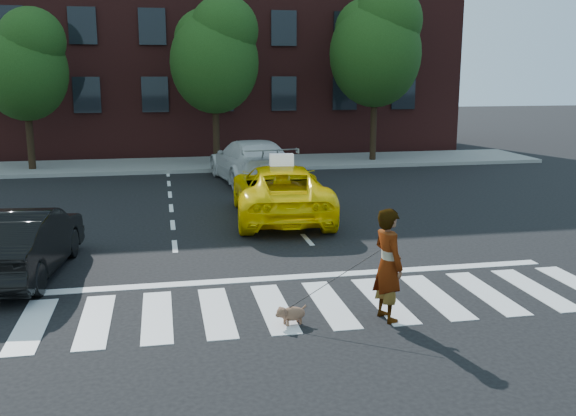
{
  "coord_description": "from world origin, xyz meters",
  "views": [
    {
      "loc": [
        -1.81,
        -10.39,
        4.04
      ],
      "look_at": [
        0.86,
        3.1,
        1.1
      ],
      "focal_mm": 40.0,
      "sensor_mm": 36.0,
      "label": 1
    }
  ],
  "objects_px": {
    "tree_mid": "(215,51)",
    "tree_right": "(377,42)",
    "taxi": "(280,191)",
    "tree_left": "(24,61)",
    "dog": "(290,314)",
    "black_sedan": "(21,242)",
    "white_suv": "(251,161)",
    "woman": "(388,265)"
  },
  "relations": [
    {
      "from": "tree_right",
      "to": "taxi",
      "type": "bearing_deg",
      "value": -121.35
    },
    {
      "from": "taxi",
      "to": "dog",
      "type": "distance_m",
      "value": 7.84
    },
    {
      "from": "tree_mid",
      "to": "tree_right",
      "type": "relative_size",
      "value": 0.92
    },
    {
      "from": "taxi",
      "to": "woman",
      "type": "distance_m",
      "value": 7.79
    },
    {
      "from": "tree_left",
      "to": "black_sedan",
      "type": "height_order",
      "value": "tree_left"
    },
    {
      "from": "tree_right",
      "to": "white_suv",
      "type": "height_order",
      "value": "tree_right"
    },
    {
      "from": "tree_mid",
      "to": "dog",
      "type": "distance_m",
      "value": 18.39
    },
    {
      "from": "black_sedan",
      "to": "dog",
      "type": "bearing_deg",
      "value": 149.42
    },
    {
      "from": "tree_left",
      "to": "taxi",
      "type": "distance_m",
      "value": 13.6
    },
    {
      "from": "tree_mid",
      "to": "tree_right",
      "type": "distance_m",
      "value": 7.01
    },
    {
      "from": "tree_right",
      "to": "woman",
      "type": "relative_size",
      "value": 4.08
    },
    {
      "from": "black_sedan",
      "to": "white_suv",
      "type": "height_order",
      "value": "white_suv"
    },
    {
      "from": "dog",
      "to": "woman",
      "type": "bearing_deg",
      "value": -20.45
    },
    {
      "from": "tree_mid",
      "to": "tree_right",
      "type": "height_order",
      "value": "tree_right"
    },
    {
      "from": "tree_right",
      "to": "dog",
      "type": "height_order",
      "value": "tree_right"
    },
    {
      "from": "white_suv",
      "to": "taxi",
      "type": "bearing_deg",
      "value": 82.97
    },
    {
      "from": "woman",
      "to": "dog",
      "type": "relative_size",
      "value": 3.35
    },
    {
      "from": "dog",
      "to": "tree_mid",
      "type": "bearing_deg",
      "value": 70.69
    },
    {
      "from": "black_sedan",
      "to": "tree_mid",
      "type": "bearing_deg",
      "value": -103.73
    },
    {
      "from": "tree_right",
      "to": "taxi",
      "type": "distance_m",
      "value": 12.62
    },
    {
      "from": "white_suv",
      "to": "woman",
      "type": "distance_m",
      "value": 13.76
    },
    {
      "from": "taxi",
      "to": "white_suv",
      "type": "height_order",
      "value": "white_suv"
    },
    {
      "from": "tree_mid",
      "to": "black_sedan",
      "type": "relative_size",
      "value": 1.66
    },
    {
      "from": "tree_mid",
      "to": "taxi",
      "type": "relative_size",
      "value": 1.31
    },
    {
      "from": "tree_right",
      "to": "black_sedan",
      "type": "bearing_deg",
      "value": -130.57
    },
    {
      "from": "woman",
      "to": "tree_left",
      "type": "bearing_deg",
      "value": 14.16
    },
    {
      "from": "tree_left",
      "to": "tree_right",
      "type": "height_order",
      "value": "tree_right"
    },
    {
      "from": "tree_left",
      "to": "dog",
      "type": "relative_size",
      "value": 11.55
    },
    {
      "from": "tree_mid",
      "to": "white_suv",
      "type": "xyz_separation_m",
      "value": [
        0.87,
        -4.1,
        -4.05
      ]
    },
    {
      "from": "white_suv",
      "to": "dog",
      "type": "bearing_deg",
      "value": 77.66
    },
    {
      "from": "tree_left",
      "to": "white_suv",
      "type": "relative_size",
      "value": 1.18
    },
    {
      "from": "dog",
      "to": "tree_right",
      "type": "bearing_deg",
      "value": 49.39
    },
    {
      "from": "tree_mid",
      "to": "white_suv",
      "type": "bearing_deg",
      "value": -78.07
    },
    {
      "from": "tree_left",
      "to": "tree_mid",
      "type": "height_order",
      "value": "tree_mid"
    },
    {
      "from": "dog",
      "to": "white_suv",
      "type": "bearing_deg",
      "value": 66.69
    },
    {
      "from": "tree_mid",
      "to": "taxi",
      "type": "height_order",
      "value": "tree_mid"
    },
    {
      "from": "tree_right",
      "to": "black_sedan",
      "type": "distance_m",
      "value": 19.26
    },
    {
      "from": "tree_mid",
      "to": "white_suv",
      "type": "distance_m",
      "value": 5.83
    },
    {
      "from": "white_suv",
      "to": "dog",
      "type": "height_order",
      "value": "white_suv"
    },
    {
      "from": "tree_mid",
      "to": "taxi",
      "type": "bearing_deg",
      "value": -85.08
    },
    {
      "from": "taxi",
      "to": "tree_mid",
      "type": "bearing_deg",
      "value": -80.42
    },
    {
      "from": "taxi",
      "to": "tree_right",
      "type": "bearing_deg",
      "value": -116.69
    }
  ]
}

